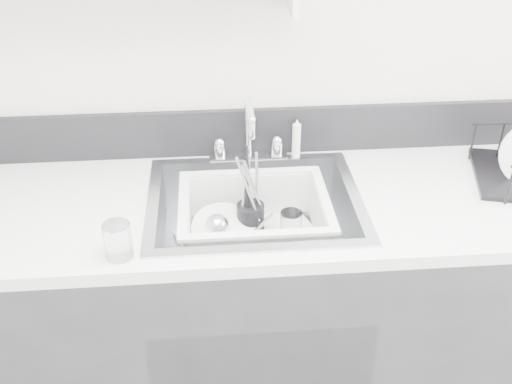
{
  "coord_description": "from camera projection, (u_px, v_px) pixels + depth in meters",
  "views": [
    {
      "loc": [
        -0.12,
        -0.31,
        1.9
      ],
      "look_at": [
        0.0,
        1.14,
        0.98
      ],
      "focal_mm": 42.0,
      "sensor_mm": 36.0,
      "label": 1
    }
  ],
  "objects": [
    {
      "name": "plate_stack",
      "position": [
        227.0,
        237.0,
        1.85
      ],
      "size": [
        0.24,
        0.24,
        0.1
      ],
      "rotation": [
        0.0,
        0.0,
        -0.03
      ],
      "color": "white",
      "rests_on": "wash_tub"
    },
    {
      "name": "tumbler_counter",
      "position": [
        118.0,
        241.0,
        1.54
      ],
      "size": [
        0.09,
        0.09,
        0.1
      ],
      "primitive_type": "cylinder",
      "rotation": [
        0.0,
        0.0,
        -0.27
      ],
      "color": "white",
      "rests_on": "counter_run"
    },
    {
      "name": "side_sprayer",
      "position": [
        296.0,
        138.0,
        1.98
      ],
      "size": [
        0.03,
        0.03,
        0.14
      ],
      "primitive_type": "cylinder",
      "color": "white",
      "rests_on": "counter_run"
    },
    {
      "name": "ladle",
      "position": [
        240.0,
        237.0,
        1.82
      ],
      "size": [
        0.32,
        0.23,
        0.09
      ],
      "primitive_type": null,
      "rotation": [
        0.0,
        0.0,
        -0.45
      ],
      "color": "silver",
      "rests_on": "wash_tub"
    },
    {
      "name": "sink",
      "position": [
        255.0,
        224.0,
        1.84
      ],
      "size": [
        0.64,
        0.52,
        0.2
      ],
      "primitive_type": null,
      "color": "silver",
      "rests_on": "counter_run"
    },
    {
      "name": "backsplash",
      "position": [
        247.0,
        132.0,
        2.0
      ],
      "size": [
        3.2,
        0.02,
        0.16
      ],
      "primitive_type": "cube",
      "color": "black",
      "rests_on": "counter_run"
    },
    {
      "name": "bowl_small",
      "position": [
        288.0,
        251.0,
        1.81
      ],
      "size": [
        0.11,
        0.11,
        0.03
      ],
      "primitive_type": "imported",
      "rotation": [
        0.0,
        0.0,
        -0.2
      ],
      "color": "white",
      "rests_on": "wash_tub"
    },
    {
      "name": "counter_run",
      "position": [
        255.0,
        313.0,
        2.04
      ],
      "size": [
        3.2,
        0.62,
        0.92
      ],
      "color": "#2C2C2F",
      "rests_on": "ground"
    },
    {
      "name": "utensil_cup",
      "position": [
        250.0,
        217.0,
        1.88
      ],
      "size": [
        0.09,
        0.09,
        0.29
      ],
      "rotation": [
        0.0,
        0.0,
        -0.43
      ],
      "color": "black",
      "rests_on": "wash_tub"
    },
    {
      "name": "room_shell",
      "position": [
        309.0,
        28.0,
        0.71
      ],
      "size": [
        3.5,
        3.0,
        2.6
      ],
      "color": "silver",
      "rests_on": "ground"
    },
    {
      "name": "wash_tub",
      "position": [
        254.0,
        223.0,
        1.83
      ],
      "size": [
        0.56,
        0.51,
        0.18
      ],
      "primitive_type": null,
      "rotation": [
        0.0,
        0.0,
        0.37
      ],
      "color": "white",
      "rests_on": "sink"
    },
    {
      "name": "tumbler_in_tub",
      "position": [
        291.0,
        226.0,
        1.86
      ],
      "size": [
        0.09,
        0.09,
        0.1
      ],
      "primitive_type": "cylinder",
      "rotation": [
        0.0,
        0.0,
        -0.37
      ],
      "color": "white",
      "rests_on": "wash_tub"
    },
    {
      "name": "faucet",
      "position": [
        249.0,
        144.0,
        1.97
      ],
      "size": [
        0.26,
        0.18,
        0.23
      ],
      "color": "silver",
      "rests_on": "counter_run"
    }
  ]
}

